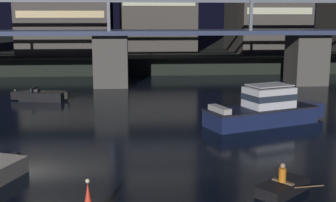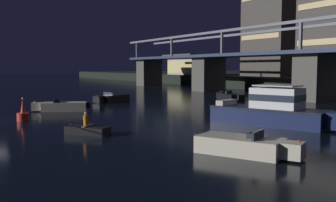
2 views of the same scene
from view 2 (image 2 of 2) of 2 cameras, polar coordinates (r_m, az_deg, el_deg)
river_bridge at (r=49.22m, az=20.99°, el=4.77°), size 92.96×6.40×9.38m
waterfront_pavilion at (r=91.37m, az=3.39°, el=5.27°), size 12.40×7.40×4.70m
cabin_cruiser_near_left at (r=27.83m, az=15.14°, el=-1.30°), size 9.28×5.32×2.79m
speedboat_near_center at (r=36.85m, az=-15.25°, el=-0.78°), size 3.12×5.07×1.16m
speedboat_mid_left at (r=18.31m, az=11.15°, el=-6.45°), size 4.92×3.46×1.16m
speedboat_mid_center at (r=47.76m, az=8.99°, el=0.62°), size 5.22×2.51×1.16m
speedboat_mid_right at (r=45.31m, az=-8.23°, el=0.39°), size 3.46×4.91×1.16m
channel_buoy at (r=30.98m, az=-20.47°, el=-1.88°), size 0.90×0.90×1.76m
dinghy_with_paddler at (r=23.84m, az=-11.70°, el=-4.14°), size 2.70×2.66×1.36m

